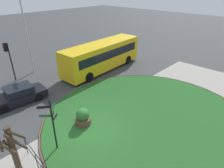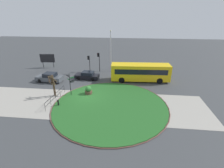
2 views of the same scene
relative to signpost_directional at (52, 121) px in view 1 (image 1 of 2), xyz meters
name	(u,v)px [view 1 (image 1 of 2)]	position (x,y,z in m)	size (l,w,h in m)	color
ground	(90,129)	(2.44, -0.16, -1.98)	(120.00, 120.00, 0.00)	#3D3F42
sidewalk_paving	(114,146)	(2.44, -2.34, -1.97)	(32.00, 7.64, 0.02)	#9E998E
grass_island	(148,119)	(5.98, -2.37, -1.93)	(14.57, 14.57, 0.10)	#235B23
grass_kerb_ring	(148,119)	(5.98, -2.37, -1.92)	(14.88, 14.88, 0.11)	brown
signpost_directional	(52,121)	(0.00, 0.00, 0.00)	(1.09, 0.65, 3.34)	black
bus_yellow	(102,55)	(10.18, 6.62, -0.37)	(10.14, 2.99, 2.99)	yellow
car_far_lane	(18,95)	(0.73, 6.57, -1.35)	(4.43, 2.25, 1.36)	black
traffic_light_near	(8,54)	(2.10, 10.91, 0.81)	(0.49, 0.29, 3.80)	black
lamppost_tall	(26,32)	(4.47, 11.46, 2.33)	(0.32, 0.32, 8.04)	#B7B7BC
planter_near_signpost	(83,118)	(2.43, 0.51, -1.40)	(1.05, 1.05, 1.29)	brown
street_tree_bare	(14,151)	(-2.32, -0.53, -0.13)	(1.41, 1.26, 3.34)	#423323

